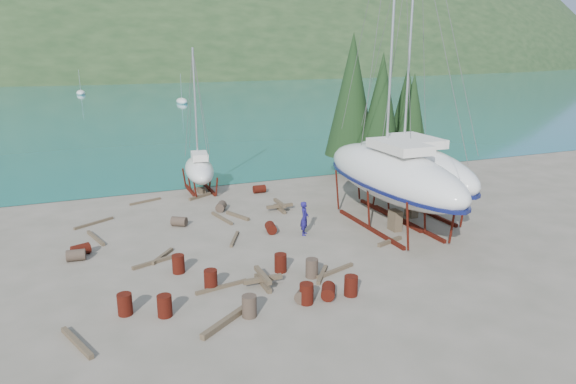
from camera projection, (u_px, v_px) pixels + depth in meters
name	position (u px, v px, depth m)	size (l,w,h in m)	color
ground	(293.00, 256.00, 26.03)	(600.00, 600.00, 0.00)	#5E5A4A
bay_water	(89.00, 68.00, 306.84)	(700.00, 700.00, 0.00)	#165F70
far_hill	(88.00, 68.00, 311.30)	(800.00, 360.00, 110.00)	#1F351A
far_house_center	(41.00, 71.00, 187.30)	(6.60, 5.60, 5.60)	beige
far_house_right	(178.00, 69.00, 205.62)	(6.60, 5.60, 5.60)	beige
cypress_near_right	(381.00, 108.00, 39.77)	(3.60, 3.60, 10.00)	black
cypress_mid_right	(412.00, 121.00, 38.77)	(3.06, 3.06, 8.50)	black
cypress_back_left	(352.00, 95.00, 40.77)	(4.14, 4.14, 11.50)	black
cypress_far_right	(406.00, 112.00, 41.91)	(3.24, 3.24, 9.00)	black
moored_boat_mid	(182.00, 101.00, 100.91)	(2.00, 5.00, 6.05)	silver
moored_boat_far	(81.00, 93.00, 121.06)	(2.00, 5.00, 6.05)	silver
large_sailboat_near	(392.00, 174.00, 29.45)	(3.88, 12.83, 20.13)	silver
large_sailboat_far	(409.00, 166.00, 31.88)	(3.70, 12.29, 19.37)	silver
small_sailboat_shore	(199.00, 169.00, 37.48)	(2.87, 6.63, 10.27)	silver
worker	(304.00, 218.00, 28.80)	(0.71, 0.47, 1.95)	navy
drum_0	(125.00, 304.00, 20.16)	(0.58, 0.58, 0.88)	maroon
drum_1	(304.00, 294.00, 21.30)	(0.58, 0.58, 0.88)	#2D2823
drum_2	(81.00, 250.00, 26.08)	(0.58, 0.58, 0.88)	maroon
drum_3	(306.00, 294.00, 21.04)	(0.58, 0.58, 0.88)	maroon
drum_4	(259.00, 189.00, 37.49)	(0.58, 0.58, 0.88)	maroon
drum_6	(271.00, 228.00, 29.29)	(0.58, 0.58, 0.88)	maroon
drum_7	(351.00, 286.00, 21.74)	(0.58, 0.58, 0.88)	maroon
drum_8	(178.00, 264.00, 23.96)	(0.58, 0.58, 0.88)	maroon
drum_9	(179.00, 221.00, 30.37)	(0.58, 0.58, 0.88)	#2D2823
drum_10	(211.00, 279.00, 22.34)	(0.58, 0.58, 0.88)	maroon
drum_11	(221.00, 206.00, 33.31)	(0.58, 0.58, 0.88)	#2D2823
drum_12	(328.00, 291.00, 21.57)	(0.58, 0.58, 0.88)	maroon
drum_13	(165.00, 306.00, 20.03)	(0.58, 0.58, 0.88)	maroon
drum_14	(281.00, 263.00, 24.08)	(0.58, 0.58, 0.88)	maroon
drum_15	(76.00, 255.00, 25.37)	(0.58, 0.58, 0.88)	#2D2823
drum_16	(249.00, 306.00, 20.00)	(0.58, 0.58, 0.88)	#2D2823
drum_17	(312.00, 268.00, 23.50)	(0.58, 0.58, 0.88)	#2D2823
timber_0	(145.00, 201.00, 35.19)	(0.14, 2.29, 0.14)	brown
timber_1	(390.00, 241.00, 27.74)	(0.19, 1.84, 0.19)	brown
timber_3	(222.00, 287.00, 22.47)	(0.15, 2.46, 0.15)	brown
timber_4	(163.00, 256.00, 25.79)	(0.17, 1.97, 0.17)	brown
timber_5	(335.00, 271.00, 24.09)	(0.16, 2.33, 0.16)	brown
timber_6	(200.00, 196.00, 36.30)	(0.19, 1.96, 0.19)	brown
timber_7	(322.00, 275.00, 23.66)	(0.17, 1.91, 0.17)	brown
timber_8	(238.00, 216.00, 32.05)	(0.19, 2.08, 0.19)	brown
timber_10	(222.00, 218.00, 31.63)	(0.16, 2.62, 0.16)	brown
timber_11	(234.00, 239.00, 28.16)	(0.15, 2.18, 0.15)	brown
timber_12	(154.00, 262.00, 25.08)	(0.17, 2.33, 0.17)	brown
timber_14	(77.00, 343.00, 18.15)	(0.18, 2.50, 0.18)	brown
timber_15	(94.00, 223.00, 30.75)	(0.15, 2.60, 0.15)	brown
timber_16	(225.00, 322.00, 19.49)	(0.23, 2.62, 0.23)	brown
timber_17	(96.00, 238.00, 28.29)	(0.16, 2.59, 0.16)	brown
timber_pile_fore	(263.00, 279.00, 22.69)	(1.80, 1.80, 0.60)	brown
timber_pile_aft	(280.00, 206.00, 33.37)	(1.80, 1.80, 0.60)	brown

